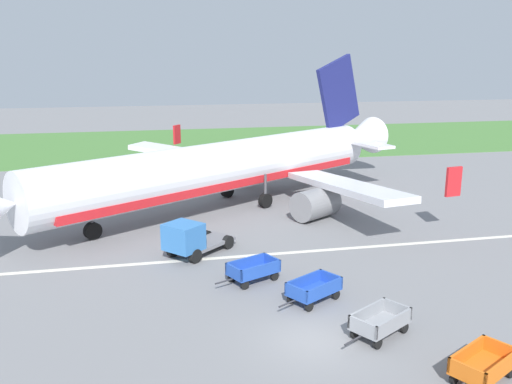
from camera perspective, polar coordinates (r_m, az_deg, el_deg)
name	(u,v)px	position (r m, az deg, el deg)	size (l,w,h in m)	color
ground_plane	(313,339)	(23.28, 5.87, -14.91)	(220.00, 220.00, 0.00)	slate
grass_strip	(191,143)	(72.87, -6.77, 5.02)	(220.00, 28.00, 0.06)	#477A38
apron_stripe	(260,255)	(32.04, 0.42, -6.51)	(120.00, 0.36, 0.01)	silver
airplane	(231,167)	(41.66, -2.58, 2.64)	(33.77, 28.24, 11.34)	silver
baggage_cart_nearest	(483,365)	(21.87, 22.43, -16.21)	(3.46, 2.44, 1.07)	orange
baggage_cart_second_in_row	(380,322)	(23.71, 12.68, -12.98)	(3.43, 2.49, 1.07)	gray
baggage_cart_third_in_row	(314,289)	(26.25, 5.98, -9.95)	(3.43, 2.48, 1.07)	#234CB2
baggage_cart_fourth_in_row	(253,270)	(28.28, -0.30, -8.07)	(3.53, 2.32, 1.07)	#234CB2
service_truck_beside_carts	(190,239)	(31.60, -6.88, -4.81)	(4.52, 4.34, 2.10)	slate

